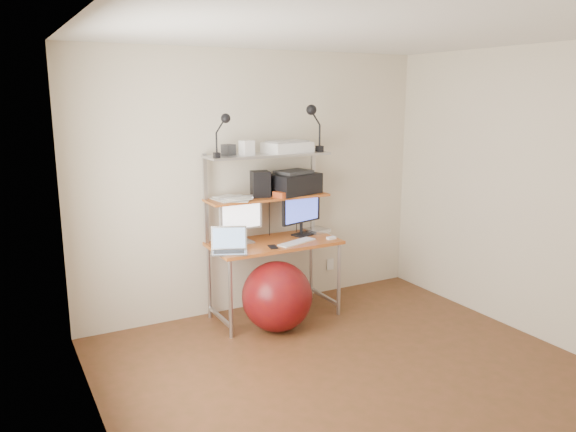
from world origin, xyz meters
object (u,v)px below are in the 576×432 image
at_px(monitor_black, 301,210).
at_px(monitor_silver, 241,216).
at_px(laptop, 229,247).
at_px(exercise_ball, 277,296).
at_px(printer, 294,183).

bearing_deg(monitor_black, monitor_silver, 162.47).
xyz_separation_m(monitor_black, laptop, (-0.85, -0.22, -0.20)).
relative_size(laptop, exercise_ball, 0.61).
xyz_separation_m(monitor_silver, printer, (0.57, 0.02, 0.26)).
height_order(monitor_black, laptop, monitor_black).
height_order(laptop, exercise_ball, laptop).
bearing_deg(monitor_black, printer, 131.97).
bearing_deg(monitor_silver, laptop, -136.16).
relative_size(monitor_silver, exercise_ball, 0.75).
bearing_deg(laptop, monitor_silver, 70.81).
distance_m(monitor_silver, laptop, 0.39).
bearing_deg(exercise_ball, printer, 46.74).
xyz_separation_m(monitor_black, exercise_ball, (-0.47, -0.39, -0.67)).
distance_m(laptop, printer, 0.96).
xyz_separation_m(laptop, exercise_ball, (0.38, -0.17, -0.47)).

